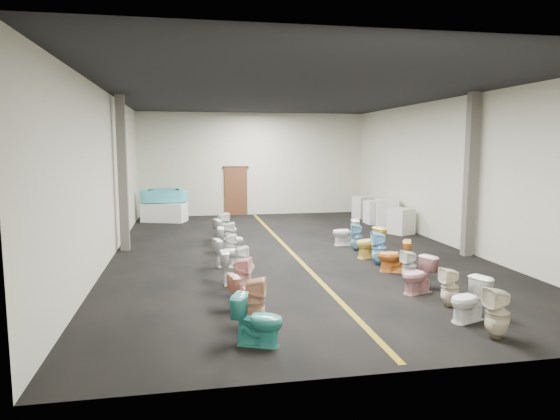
# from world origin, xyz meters

# --- Properties ---
(floor) EXTENTS (16.00, 16.00, 0.00)m
(floor) POSITION_xyz_m (0.00, 0.00, 0.00)
(floor) COLOR black
(floor) RESTS_ON ground
(ceiling) EXTENTS (16.00, 16.00, 0.00)m
(ceiling) POSITION_xyz_m (0.00, 0.00, 4.50)
(ceiling) COLOR black
(ceiling) RESTS_ON ground
(wall_back) EXTENTS (10.00, 0.00, 10.00)m
(wall_back) POSITION_xyz_m (0.00, 8.00, 2.25)
(wall_back) COLOR beige
(wall_back) RESTS_ON ground
(wall_front) EXTENTS (10.00, 0.00, 10.00)m
(wall_front) POSITION_xyz_m (0.00, -8.00, 2.25)
(wall_front) COLOR beige
(wall_front) RESTS_ON ground
(wall_left) EXTENTS (0.00, 16.00, 16.00)m
(wall_left) POSITION_xyz_m (-5.00, 0.00, 2.25)
(wall_left) COLOR beige
(wall_left) RESTS_ON ground
(wall_right) EXTENTS (0.00, 16.00, 16.00)m
(wall_right) POSITION_xyz_m (5.00, 0.00, 2.25)
(wall_right) COLOR beige
(wall_right) RESTS_ON ground
(aisle_stripe) EXTENTS (0.12, 15.60, 0.01)m
(aisle_stripe) POSITION_xyz_m (0.00, 0.00, 0.00)
(aisle_stripe) COLOR olive
(aisle_stripe) RESTS_ON floor
(back_door) EXTENTS (1.00, 0.10, 2.10)m
(back_door) POSITION_xyz_m (-0.80, 7.94, 1.05)
(back_door) COLOR #562D19
(back_door) RESTS_ON floor
(door_frame) EXTENTS (1.15, 0.08, 0.10)m
(door_frame) POSITION_xyz_m (-0.80, 7.95, 2.12)
(door_frame) COLOR #331C11
(door_frame) RESTS_ON back_door
(column_left) EXTENTS (0.25, 0.25, 4.50)m
(column_left) POSITION_xyz_m (-4.75, 1.00, 2.25)
(column_left) COLOR #59544C
(column_left) RESTS_ON floor
(column_right) EXTENTS (0.25, 0.25, 4.50)m
(column_right) POSITION_xyz_m (4.75, -1.50, 2.25)
(column_right) COLOR #59544C
(column_right) RESTS_ON floor
(display_table) EXTENTS (1.90, 1.36, 0.76)m
(display_table) POSITION_xyz_m (-3.85, 6.53, 0.38)
(display_table) COLOR white
(display_table) RESTS_ON floor
(bathtub) EXTENTS (1.86, 0.66, 0.55)m
(bathtub) POSITION_xyz_m (-3.85, 6.53, 1.07)
(bathtub) COLOR #47B8CD
(bathtub) RESTS_ON display_table
(appliance_crate_a) EXTENTS (0.92, 0.92, 0.89)m
(appliance_crate_a) POSITION_xyz_m (4.40, 2.08, 0.45)
(appliance_crate_a) COLOR beige
(appliance_crate_a) RESTS_ON floor
(appliance_crate_b) EXTENTS (0.99, 0.99, 1.07)m
(appliance_crate_b) POSITION_xyz_m (4.40, 3.34, 0.54)
(appliance_crate_b) COLOR silver
(appliance_crate_b) RESTS_ON floor
(appliance_crate_c) EXTENTS (0.81, 0.81, 0.90)m
(appliance_crate_c) POSITION_xyz_m (4.40, 4.48, 0.45)
(appliance_crate_c) COLOR silver
(appliance_crate_c) RESTS_ON floor
(appliance_crate_d) EXTENTS (0.79, 0.79, 0.92)m
(appliance_crate_d) POSITION_xyz_m (4.40, 6.02, 0.46)
(appliance_crate_d) COLOR beige
(appliance_crate_d) RESTS_ON floor
(toilet_left_0) EXTENTS (0.89, 0.71, 0.79)m
(toilet_left_0) POSITION_xyz_m (-1.89, -6.72, 0.40)
(toilet_left_0) COLOR teal
(toilet_left_0) RESTS_ON floor
(toilet_left_1) EXTENTS (0.47, 0.47, 0.85)m
(toilet_left_1) POSITION_xyz_m (-1.85, -5.90, 0.42)
(toilet_left_1) COLOR tan
(toilet_left_1) RESTS_ON floor
(toilet_left_2) EXTENTS (0.75, 0.53, 0.70)m
(toilet_left_2) POSITION_xyz_m (-1.86, -5.02, 0.35)
(toilet_left_2) COLOR #FDAD90
(toilet_left_2) RESTS_ON floor
(toilet_left_3) EXTENTS (0.48, 0.48, 0.83)m
(toilet_left_3) POSITION_xyz_m (-1.87, -4.22, 0.41)
(toilet_left_3) COLOR #F9B2B2
(toilet_left_3) RESTS_ON floor
(toilet_left_4) EXTENTS (0.77, 0.46, 0.77)m
(toilet_left_4) POSITION_xyz_m (-1.86, -3.25, 0.38)
(toilet_left_4) COLOR white
(toilet_left_4) RESTS_ON floor
(toilet_left_5) EXTENTS (0.40, 0.39, 0.69)m
(toilet_left_5) POSITION_xyz_m (-1.71, -2.47, 0.35)
(toilet_left_5) COLOR white
(toilet_left_5) RESTS_ON floor
(toilet_left_6) EXTENTS (0.79, 0.57, 0.72)m
(toilet_left_6) POSITION_xyz_m (-1.94, -1.52, 0.36)
(toilet_left_6) COLOR white
(toilet_left_6) RESTS_ON floor
(toilet_left_7) EXTENTS (0.32, 0.32, 0.69)m
(toilet_left_7) POSITION_xyz_m (-1.81, -0.77, 0.35)
(toilet_left_7) COLOR white
(toilet_left_7) RESTS_ON floor
(toilet_left_8) EXTENTS (0.78, 0.50, 0.75)m
(toilet_left_8) POSITION_xyz_m (-1.73, 0.08, 0.38)
(toilet_left_8) COLOR silver
(toilet_left_8) RESTS_ON floor
(toilet_left_9) EXTENTS (0.36, 0.35, 0.76)m
(toilet_left_9) POSITION_xyz_m (-1.71, 0.92, 0.38)
(toilet_left_9) COLOR white
(toilet_left_9) RESTS_ON floor
(toilet_left_10) EXTENTS (0.82, 0.60, 0.75)m
(toilet_left_10) POSITION_xyz_m (-1.73, 1.76, 0.38)
(toilet_left_10) COLOR silver
(toilet_left_10) RESTS_ON floor
(toilet_left_11) EXTENTS (0.48, 0.47, 0.82)m
(toilet_left_11) POSITION_xyz_m (-1.77, 2.66, 0.41)
(toilet_left_11) COLOR white
(toilet_left_11) RESTS_ON floor
(toilet_right_0) EXTENTS (0.40, 0.39, 0.83)m
(toilet_right_0) POSITION_xyz_m (1.89, -7.15, 0.42)
(toilet_right_0) COLOR beige
(toilet_right_0) RESTS_ON floor
(toilet_right_1) EXTENTS (0.86, 0.66, 0.77)m
(toilet_right_1) POSITION_xyz_m (1.88, -6.35, 0.39)
(toilet_right_1) COLOR white
(toilet_right_1) RESTS_ON floor
(toilet_right_2) EXTENTS (0.36, 0.35, 0.75)m
(toilet_right_2) POSITION_xyz_m (1.98, -5.53, 0.38)
(toilet_right_2) COLOR beige
(toilet_right_2) RESTS_ON floor
(toilet_right_3) EXTENTS (0.85, 0.66, 0.77)m
(toilet_right_3) POSITION_xyz_m (1.77, -4.62, 0.38)
(toilet_right_3) COLOR #D4989B
(toilet_right_3) RESTS_ON floor
(toilet_right_4) EXTENTS (0.37, 0.36, 0.73)m
(toilet_right_4) POSITION_xyz_m (1.96, -3.78, 0.36)
(toilet_right_4) COLOR silver
(toilet_right_4) RESTS_ON floor
(toilet_right_5) EXTENTS (0.89, 0.72, 0.80)m
(toilet_right_5) POSITION_xyz_m (1.99, -2.87, 0.40)
(toilet_right_5) COLOR orange
(toilet_right_5) RESTS_ON floor
(toilet_right_6) EXTENTS (0.44, 0.43, 0.86)m
(toilet_right_6) POSITION_xyz_m (1.92, -2.09, 0.43)
(toilet_right_6) COLOR #80C6F0
(toilet_right_6) RESTS_ON floor
(toilet_right_7) EXTENTS (0.91, 0.65, 0.83)m
(toilet_right_7) POSITION_xyz_m (1.97, -1.27, 0.42)
(toilet_right_7) COLOR #F1CC4F
(toilet_right_7) RESTS_ON floor
(toilet_right_8) EXTENTS (0.45, 0.45, 0.80)m
(toilet_right_8) POSITION_xyz_m (1.94, -0.32, 0.40)
(toilet_right_8) COLOR #73B1D2
(toilet_right_8) RESTS_ON floor
(toilet_right_9) EXTENTS (0.84, 0.54, 0.81)m
(toilet_right_9) POSITION_xyz_m (1.85, 0.51, 0.40)
(toilet_right_9) COLOR white
(toilet_right_9) RESTS_ON floor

